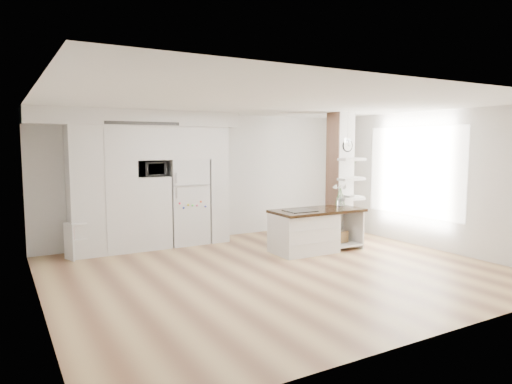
# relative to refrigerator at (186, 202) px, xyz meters

# --- Properties ---
(floor) EXTENTS (7.00, 6.00, 0.01)m
(floor) POSITION_rel_refrigerator_xyz_m (0.53, -2.68, -0.88)
(floor) COLOR tan
(floor) RESTS_ON ground
(room) EXTENTS (7.04, 6.04, 2.72)m
(room) POSITION_rel_refrigerator_xyz_m (0.53, -2.68, 0.98)
(room) COLOR white
(room) RESTS_ON ground
(cabinet_wall) EXTENTS (4.00, 0.71, 2.70)m
(cabinet_wall) POSITION_rel_refrigerator_xyz_m (-0.92, -0.01, 0.63)
(cabinet_wall) COLOR white
(cabinet_wall) RESTS_ON floor
(refrigerator) EXTENTS (0.78, 0.69, 1.75)m
(refrigerator) POSITION_rel_refrigerator_xyz_m (0.00, 0.00, 0.00)
(refrigerator) COLOR white
(refrigerator) RESTS_ON floor
(column) EXTENTS (0.69, 0.90, 2.70)m
(column) POSITION_rel_refrigerator_xyz_m (2.90, -1.55, 0.48)
(column) COLOR silver
(column) RESTS_ON floor
(window) EXTENTS (0.00, 2.40, 2.40)m
(window) POSITION_rel_refrigerator_xyz_m (4.00, -2.38, 0.62)
(window) COLOR white
(window) RESTS_ON room
(pendant_light) EXTENTS (0.12, 0.12, 0.10)m
(pendant_light) POSITION_rel_refrigerator_xyz_m (2.23, -2.53, 1.24)
(pendant_light) COLOR white
(pendant_light) RESTS_ON room
(kitchen_island) EXTENTS (1.80, 0.88, 1.38)m
(kitchen_island) POSITION_rel_refrigerator_xyz_m (1.75, -1.87, -0.45)
(kitchen_island) COLOR white
(kitchen_island) RESTS_ON floor
(bookshelf) EXTENTS (0.63, 0.49, 0.66)m
(bookshelf) POSITION_rel_refrigerator_xyz_m (-2.05, -0.18, -0.58)
(bookshelf) COLOR white
(bookshelf) RESTS_ON floor
(floor_plant_a) EXTENTS (0.28, 0.24, 0.49)m
(floor_plant_a) POSITION_rel_refrigerator_xyz_m (2.37, -1.25, -0.63)
(floor_plant_a) COLOR #438133
(floor_plant_a) RESTS_ON floor
(floor_plant_b) EXTENTS (0.30, 0.30, 0.43)m
(floor_plant_b) POSITION_rel_refrigerator_xyz_m (3.13, -1.22, -0.66)
(floor_plant_b) COLOR #438133
(floor_plant_b) RESTS_ON floor
(microwave) EXTENTS (0.54, 0.37, 0.30)m
(microwave) POSITION_rel_refrigerator_xyz_m (-0.75, -0.06, 0.69)
(microwave) COLOR #2D2D2D
(microwave) RESTS_ON cabinet_wall
(shelf_plant) EXTENTS (0.27, 0.23, 0.30)m
(shelf_plant) POSITION_rel_refrigerator_xyz_m (3.15, -1.38, 0.65)
(shelf_plant) COLOR #438133
(shelf_plant) RESTS_ON column
(decor_bowl) EXTENTS (0.22, 0.22, 0.05)m
(decor_bowl) POSITION_rel_refrigerator_xyz_m (2.82, -1.78, 0.13)
(decor_bowl) COLOR white
(decor_bowl) RESTS_ON column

